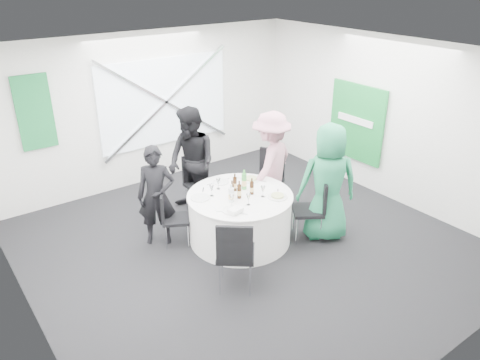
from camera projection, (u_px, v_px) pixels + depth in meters
floor at (248, 245)px, 7.02m from camera, size 6.00×6.00×0.00m
ceiling at (250, 55)px, 5.84m from camera, size 6.00×6.00×0.00m
wall_back at (150, 109)px, 8.61m from camera, size 6.00×0.00×6.00m
wall_front at (449, 260)px, 4.24m from camera, size 6.00×0.00×6.00m
wall_left at (17, 224)px, 4.81m from camera, size 0.00×6.00×6.00m
wall_right at (387, 119)px, 8.04m from camera, size 0.00×6.00×6.00m
window_panel at (165, 101)px, 8.70m from camera, size 2.60×0.03×1.60m
window_brace_a at (166, 102)px, 8.68m from camera, size 2.63×0.05×1.84m
window_brace_b at (166, 102)px, 8.68m from camera, size 2.63×0.05×1.84m
green_banner at (35, 113)px, 7.37m from camera, size 0.55×0.04×1.20m
green_sign at (356, 122)px, 8.53m from camera, size 0.05×1.20×1.40m
banquet_table at (240, 217)px, 7.00m from camera, size 1.56×1.56×0.76m
chair_back at (197, 178)px, 7.82m from camera, size 0.44×0.45×0.97m
chair_back_left at (171, 215)px, 6.85m from camera, size 0.53×0.53×0.85m
chair_back_right at (269, 175)px, 7.86m from camera, size 0.64×0.63×1.03m
chair_front_right at (314, 205)px, 6.97m from camera, size 0.62×0.61×0.97m
chair_front_left at (235, 251)px, 5.78m from camera, size 0.66×0.66×1.03m
person_man_back_left at (156, 196)px, 6.80m from camera, size 0.67×0.62×1.53m
person_man_back at (192, 163)px, 7.55m from camera, size 0.58×0.93×1.82m
person_woman_pink at (271, 164)px, 7.61m from camera, size 1.24×0.94×1.74m
person_woman_green at (328, 183)px, 6.88m from camera, size 1.05×0.95×1.81m
plate_back at (221, 182)px, 7.22m from camera, size 0.24×0.24×0.01m
plate_back_left at (200, 198)px, 6.74m from camera, size 0.28×0.28×0.01m
plate_back_right at (251, 179)px, 7.31m from camera, size 0.29×0.29×0.04m
plate_front_right at (278, 196)px, 6.77m from camera, size 0.29×0.29×0.04m
plate_front_left at (232, 210)px, 6.40m from camera, size 0.28×0.28×0.01m
napkin at (236, 210)px, 6.33m from camera, size 0.22×0.17×0.05m
beer_bottle_a at (232, 190)px, 6.77m from camera, size 0.06×0.06×0.25m
beer_bottle_b at (235, 184)px, 6.93m from camera, size 0.06×0.06×0.27m
beer_bottle_c at (252, 188)px, 6.83m from camera, size 0.06×0.06×0.25m
beer_bottle_d at (239, 192)px, 6.70m from camera, size 0.06×0.06×0.27m
green_water_bottle at (244, 181)px, 6.97m from camera, size 0.08×0.08×0.31m
clear_water_bottle at (231, 195)px, 6.61m from camera, size 0.08×0.08×0.27m
wine_glass_a at (212, 188)px, 6.76m from camera, size 0.07×0.07×0.17m
wine_glass_b at (248, 197)px, 6.51m from camera, size 0.07×0.07×0.17m
wine_glass_c at (263, 189)px, 6.74m from camera, size 0.07×0.07×0.17m
wine_glass_d at (218, 181)px, 6.98m from camera, size 0.07×0.07×0.17m
wine_glass_e at (232, 198)px, 6.48m from camera, size 0.07×0.07×0.17m
fork_a at (203, 190)px, 6.99m from camera, size 0.10×0.13×0.01m
knife_a at (202, 201)px, 6.67m from camera, size 0.10×0.13×0.01m
fork_b at (262, 181)px, 7.26m from camera, size 0.10×0.13×0.01m
knife_b at (241, 178)px, 7.36m from camera, size 0.10×0.13×0.01m
fork_c at (221, 212)px, 6.37m from camera, size 0.12×0.12×0.01m
knife_c at (242, 214)px, 6.32m from camera, size 0.11×0.13×0.01m
fork_d at (278, 200)px, 6.69m from camera, size 0.10×0.13×0.01m
knife_d at (278, 191)px, 6.95m from camera, size 0.11×0.12×0.01m
fork_e at (226, 179)px, 7.32m from camera, size 0.15×0.02×0.01m
knife_e at (211, 184)px, 7.17m from camera, size 0.15×0.02×0.01m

